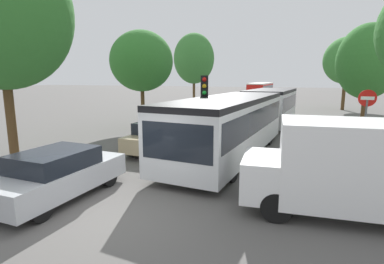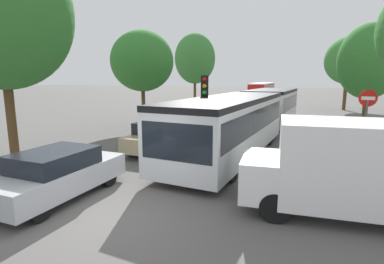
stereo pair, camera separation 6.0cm
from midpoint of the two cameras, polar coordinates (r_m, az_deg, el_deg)
name	(u,v)px [view 1 (the left image)]	position (r m, az deg, el deg)	size (l,w,h in m)	color
ground_plane	(116,214)	(7.88, -14.43, -14.89)	(200.00, 200.00, 0.00)	#565451
articulated_bus	(251,113)	(16.12, 11.12, 3.51)	(4.24, 17.06, 2.51)	silver
city_bus_rear	(261,89)	(52.07, 12.94, 8.00)	(3.09, 11.32, 2.41)	red
queued_car_silver	(58,174)	(9.13, -24.35, -7.30)	(1.86, 4.01, 1.37)	#B7BABF
queued_car_tan	(160,136)	(13.64, -6.30, -0.76)	(1.88, 4.06, 1.38)	tan
queued_car_green	(196,118)	(18.86, 0.73, 2.59)	(2.06, 4.43, 1.51)	#236638
queued_car_graphite	(222,109)	(25.05, 5.75, 4.34)	(1.90, 4.09, 1.39)	#47474C
queued_car_white	(233,103)	(30.37, 7.80, 5.48)	(2.09, 4.51, 1.54)	white
queued_car_black	(246,99)	(36.15, 10.14, 6.13)	(1.99, 4.29, 1.46)	black
white_van	(359,167)	(8.13, 29.10, -5.78)	(5.12, 2.28, 2.31)	white
traffic_light	(204,97)	(13.01, 2.24, 6.75)	(0.37, 0.39, 3.40)	#56595E
no_entry_sign	(366,112)	(14.45, 30.11, 3.25)	(0.70, 0.08, 2.82)	#56595E
tree_left_near	(2,16)	(12.58, -32.62, 18.05)	(4.74, 4.74, 8.07)	#51381E
tree_left_mid	(142,63)	(19.66, -9.51, 12.89)	(3.97, 3.97, 6.24)	#51381E
tree_left_far	(194,59)	(29.70, 0.32, 13.79)	(3.90, 3.90, 7.49)	#51381E
tree_right_mid	(367,63)	(24.72, 30.29, 11.23)	(4.20, 4.20, 7.03)	#51381E
tree_right_far	(347,62)	(34.61, 27.32, 11.81)	(4.50, 4.50, 7.33)	#51381E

